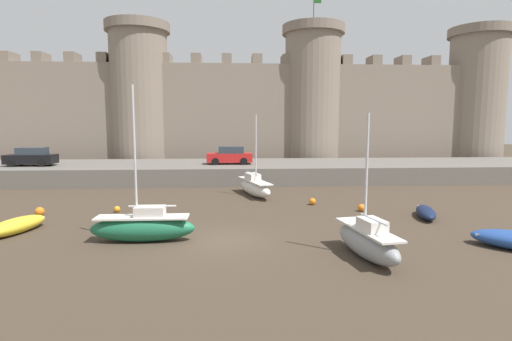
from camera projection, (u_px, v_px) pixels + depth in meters
ground_plane at (221, 241)px, 17.76m from camera, size 160.00×160.00×0.00m
quay_road at (227, 171)px, 37.50m from camera, size 71.16×10.00×1.50m
castle at (227, 105)px, 45.75m from camera, size 66.24×7.08×19.26m
rowboat_foreground_centre at (16, 225)px, 18.93m from camera, size 2.06×3.63×0.73m
sailboat_midflat_right at (367, 241)px, 15.42m from camera, size 1.83×4.41×5.59m
sailboat_near_channel_left at (254, 187)px, 28.84m from camera, size 2.67×5.47×5.83m
rowboat_near_channel_right at (426, 212)px, 22.05m from camera, size 1.80×3.20×0.61m
sailboat_midflat_centre at (143, 227)px, 17.58m from camera, size 4.58×1.19×6.83m
mooring_buoy_near_shore at (312, 201)px, 25.56m from camera, size 0.44×0.44×0.44m
mooring_buoy_off_centre at (40, 212)px, 22.43m from camera, size 0.52×0.52×0.52m
mooring_buoy_mid_mud at (117, 209)px, 23.44m from camera, size 0.36×0.36×0.36m
mooring_buoy_near_channel at (361, 208)px, 23.65m from camera, size 0.45×0.45×0.45m
car_quay_west at (230, 156)px, 36.47m from camera, size 4.10×1.88×1.62m
car_quay_centre_west at (31, 157)px, 34.89m from camera, size 4.10×1.88×1.62m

